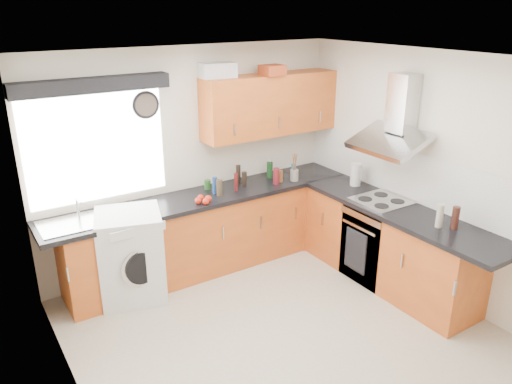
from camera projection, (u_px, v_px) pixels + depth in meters
ground_plane at (283, 333)px, 4.69m from camera, size 3.60×3.60×0.00m
ceiling at (289, 60)px, 3.80m from camera, size 3.60×3.60×0.02m
wall_back at (192, 159)px, 5.66m from camera, size 3.60×0.02×2.50m
wall_front at (473, 314)px, 2.83m from camera, size 3.60×0.02×2.50m
wall_left at (68, 268)px, 3.33m from camera, size 0.02×3.60×2.50m
wall_right at (426, 174)px, 5.16m from camera, size 0.02×3.60×2.50m
window at (97, 147)px, 5.01m from camera, size 1.40×0.02×1.10m
window_blind at (92, 85)px, 4.71m from camera, size 1.50×0.18×0.14m
splashback at (402, 173)px, 5.41m from camera, size 0.01×3.00×0.54m
base_cab_back at (199, 236)px, 5.67m from camera, size 3.00×0.58×0.86m
base_cab_corner at (309, 207)px, 6.47m from camera, size 0.60×0.60×0.86m
base_cab_right at (388, 246)px, 5.42m from camera, size 0.58×2.10×0.86m
worktop_back at (205, 197)px, 5.55m from camera, size 3.60×0.62×0.05m
worktop_right at (403, 213)px, 5.13m from camera, size 0.62×2.42×0.05m
sink at (84, 218)px, 4.85m from camera, size 0.84×0.46×0.10m
oven at (377, 242)px, 5.53m from camera, size 0.56×0.58×0.85m
hob_plate at (381, 201)px, 5.36m from camera, size 0.52×0.52×0.01m
extractor_hood at (396, 122)px, 5.11m from camera, size 0.52×0.78×0.66m
upper_cabinets at (270, 105)px, 5.81m from camera, size 1.70×0.35×0.70m
washing_machine at (131, 255)px, 5.14m from camera, size 0.79×0.78×0.94m
wall_clock at (146, 105)px, 5.15m from camera, size 0.29×0.04×0.29m
casserole at (216, 70)px, 5.40m from camera, size 0.41×0.31×0.16m
storage_box at (272, 70)px, 5.55m from camera, size 0.26×0.22×0.11m
utensil_pot at (294, 175)px, 5.97m from camera, size 0.11×0.11×0.14m
kitchen_roll at (356, 175)px, 5.79m from camera, size 0.15×0.15×0.26m
tomato_cluster at (203, 200)px, 5.31m from camera, size 0.19×0.19×0.08m
jar_0 at (281, 176)px, 5.93m from camera, size 0.05×0.05×0.14m
jar_1 at (236, 182)px, 5.64m from camera, size 0.04×0.04×0.20m
jar_2 at (276, 176)px, 5.84m from camera, size 0.07×0.07×0.19m
jar_3 at (270, 170)px, 6.07m from camera, size 0.07×0.07×0.19m
jar_4 at (278, 173)px, 6.10m from camera, size 0.05×0.05×0.10m
jar_5 at (294, 172)px, 6.02m from camera, size 0.06×0.06×0.18m
jar_6 at (207, 185)px, 5.71m from camera, size 0.07×0.07×0.10m
jar_7 at (270, 167)px, 6.10m from camera, size 0.04×0.04×0.24m
jar_8 at (244, 179)px, 5.79m from camera, size 0.06×0.06×0.17m
jar_9 at (215, 186)px, 5.55m from camera, size 0.06×0.06×0.19m
jar_10 at (238, 174)px, 5.87m from camera, size 0.06×0.06×0.22m
jar_11 at (219, 188)px, 5.50m from camera, size 0.07×0.07×0.18m
bottle_0 at (455, 218)px, 4.67m from camera, size 0.07×0.07×0.22m
bottle_1 at (440, 216)px, 4.71m from camera, size 0.07×0.07×0.23m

